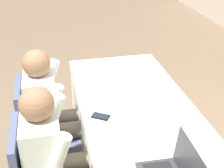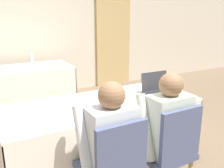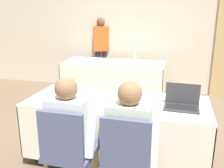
% 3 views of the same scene
% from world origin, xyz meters
% --- Properties ---
extents(conference_table_near, '(2.00, 0.83, 0.74)m').
position_xyz_m(conference_table_near, '(0.00, 0.00, 0.57)').
color(conference_table_near, white).
rests_on(conference_table_near, ground_plane).
extents(cell_phone, '(0.12, 0.14, 0.01)m').
position_xyz_m(cell_phone, '(0.01, -0.29, 0.75)').
color(cell_phone, black).
rests_on(cell_phone, conference_table_near).
extents(paper_beside_laptop, '(0.24, 0.32, 0.00)m').
position_xyz_m(paper_beside_laptop, '(-0.41, 0.17, 0.74)').
color(paper_beside_laptop, white).
rests_on(paper_beside_laptop, conference_table_near).
extents(chair_near_left, '(0.44, 0.44, 0.91)m').
position_xyz_m(chair_near_left, '(-0.28, -0.72, 0.50)').
color(chair_near_left, tan).
rests_on(chair_near_left, ground_plane).
extents(person_checkered_shirt, '(0.50, 0.52, 1.17)m').
position_xyz_m(person_checkered_shirt, '(-0.28, -0.62, 0.66)').
color(person_checkered_shirt, '#665B4C').
rests_on(person_checkered_shirt, ground_plane).
extents(person_white_shirt, '(0.50, 0.52, 1.17)m').
position_xyz_m(person_white_shirt, '(0.28, -0.62, 0.66)').
color(person_white_shirt, '#665B4C').
rests_on(person_white_shirt, ground_plane).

